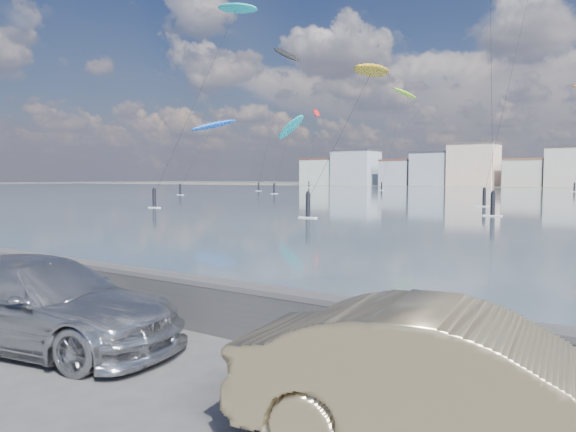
# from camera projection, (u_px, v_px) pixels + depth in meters

# --- Properties ---
(ground) EXTENTS (700.00, 700.00, 0.00)m
(ground) POSITION_uv_depth(u_px,v_px,m) (85.00, 370.00, 8.64)
(ground) COLOR #333335
(ground) RESTS_ON ground
(seawall) EXTENTS (400.00, 0.36, 1.08)m
(seawall) POSITION_uv_depth(u_px,v_px,m) (207.00, 302.00, 10.79)
(seawall) COLOR #28282B
(seawall) RESTS_ON ground
(car_silver) EXTENTS (5.73, 3.32, 1.56)m
(car_silver) POSITION_uv_depth(u_px,v_px,m) (39.00, 303.00, 9.77)
(car_silver) COLOR #A6A7AD
(car_silver) RESTS_ON ground
(car_champagne) EXTENTS (5.09, 2.48, 1.61)m
(car_champagne) POSITION_uv_depth(u_px,v_px,m) (461.00, 386.00, 5.82)
(car_champagne) COLOR tan
(car_champagne) RESTS_ON ground
(kitesurfer_0) EXTENTS (7.18, 17.62, 14.92)m
(kitesurfer_0) POSITION_uv_depth(u_px,v_px,m) (214.00, 126.00, 106.95)
(kitesurfer_0) COLOR blue
(kitesurfer_0) RESTS_ON ground
(kitesurfer_8) EXTENTS (7.36, 13.68, 25.22)m
(kitesurfer_8) POSITION_uv_depth(u_px,v_px,m) (316.00, 114.00, 173.23)
(kitesurfer_8) COLOR red
(kitesurfer_8) RESTS_ON ground
(kitesurfer_9) EXTENTS (7.39, 9.00, 15.41)m
(kitesurfer_9) POSITION_uv_depth(u_px,v_px,m) (290.00, 128.00, 108.81)
(kitesurfer_9) COLOR #19BFBF
(kitesurfer_9) RESTS_ON ground
(kitesurfer_10) EXTENTS (4.19, 17.74, 13.77)m
(kitesurfer_10) POSITION_uv_depth(u_px,v_px,m) (371.00, 73.00, 51.82)
(kitesurfer_10) COLOR #BF8C19
(kitesurfer_10) RESTS_ON ground
(kitesurfer_11) EXTENTS (4.62, 15.87, 25.12)m
(kitesurfer_11) POSITION_uv_depth(u_px,v_px,m) (405.00, 95.00, 137.37)
(kitesurfer_11) COLOR #8CD826
(kitesurfer_11) RESTS_ON ground
(kitesurfer_12) EXTENTS (7.81, 17.93, 24.92)m
(kitesurfer_12) POSITION_uv_depth(u_px,v_px,m) (235.00, 12.00, 67.65)
(kitesurfer_12) COLOR #19BFBF
(kitesurfer_12) RESTS_ON ground
(kitesurfer_17) EXTENTS (9.16, 15.44, 35.35)m
(kitesurfer_17) POSITION_uv_depth(u_px,v_px,m) (287.00, 56.00, 134.62)
(kitesurfer_17) COLOR black
(kitesurfer_17) RESTS_ON ground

